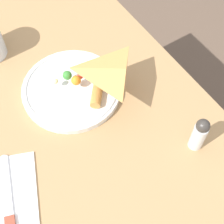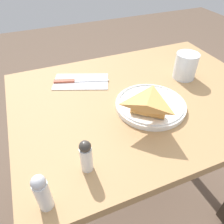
# 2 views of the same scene
# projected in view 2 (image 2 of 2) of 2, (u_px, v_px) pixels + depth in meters

# --- Properties ---
(ground_plane) EXTENTS (6.00, 6.00, 0.00)m
(ground_plane) POSITION_uv_depth(u_px,v_px,m) (131.00, 197.00, 1.25)
(ground_plane) COLOR brown
(dining_table) EXTENTS (0.91, 0.68, 0.72)m
(dining_table) POSITION_uv_depth(u_px,v_px,m) (139.00, 122.00, 0.87)
(dining_table) COLOR #A87F51
(dining_table) RESTS_ON ground_plane
(plate_pizza) EXTENTS (0.23, 0.23, 0.05)m
(plate_pizza) POSITION_uv_depth(u_px,v_px,m) (151.00, 104.00, 0.73)
(plate_pizza) COLOR white
(plate_pizza) RESTS_ON dining_table
(milk_glass) EXTENTS (0.09, 0.09, 0.10)m
(milk_glass) POSITION_uv_depth(u_px,v_px,m) (186.00, 66.00, 0.85)
(milk_glass) COLOR white
(milk_glass) RESTS_ON dining_table
(napkin_folded) EXTENTS (0.24, 0.18, 0.00)m
(napkin_folded) POSITION_uv_depth(u_px,v_px,m) (81.00, 82.00, 0.85)
(napkin_folded) COLOR white
(napkin_folded) RESTS_ON dining_table
(butter_knife) EXTENTS (0.21, 0.08, 0.01)m
(butter_knife) POSITION_uv_depth(u_px,v_px,m) (78.00, 81.00, 0.85)
(butter_knife) COLOR #99422D
(butter_knife) RESTS_ON napkin_folded
(salt_shaker) EXTENTS (0.03, 0.03, 0.11)m
(salt_shaker) POSITION_uv_depth(u_px,v_px,m) (42.00, 192.00, 0.44)
(salt_shaker) COLOR silver
(salt_shaker) RESTS_ON dining_table
(pepper_shaker) EXTENTS (0.03, 0.03, 0.10)m
(pepper_shaker) POSITION_uv_depth(u_px,v_px,m) (86.00, 156.00, 0.52)
(pepper_shaker) COLOR silver
(pepper_shaker) RESTS_ON dining_table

